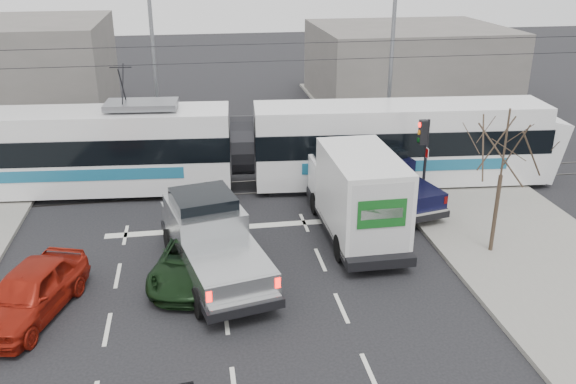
{
  "coord_description": "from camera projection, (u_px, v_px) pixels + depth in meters",
  "views": [
    {
      "loc": [
        -2.3,
        -14.87,
        9.96
      ],
      "look_at": [
        0.88,
        4.84,
        1.8
      ],
      "focal_mm": 38.0,
      "sensor_mm": 36.0,
      "label": 1
    }
  ],
  "objects": [
    {
      "name": "street_lamp_near",
      "position": [
        388.0,
        51.0,
        29.64
      ],
      "size": [
        2.38,
        0.25,
        9.0
      ],
      "color": "slate",
      "rests_on": "ground"
    },
    {
      "name": "catenary",
      "position": [
        247.0,
        101.0,
        25.37
      ],
      "size": [
        60.0,
        0.2,
        7.0
      ],
      "color": "black",
      "rests_on": "ground"
    },
    {
      "name": "navy_pickup",
      "position": [
        388.0,
        179.0,
        24.78
      ],
      "size": [
        3.02,
        5.51,
        2.2
      ],
      "rotation": [
        0.0,
        0.0,
        0.22
      ],
      "color": "black",
      "rests_on": "ground"
    },
    {
      "name": "rails",
      "position": [
        250.0,
        187.0,
        26.83
      ],
      "size": [
        60.0,
        1.6,
        0.03
      ],
      "primitive_type": "cube",
      "color": "#33302D",
      "rests_on": "ground"
    },
    {
      "name": "building_right",
      "position": [
        407.0,
        65.0,
        40.46
      ],
      "size": [
        12.0,
        10.0,
        5.0
      ],
      "primitive_type": "cube",
      "color": "slate",
      "rests_on": "ground"
    },
    {
      "name": "tram",
      "position": [
        241.0,
        147.0,
        26.06
      ],
      "size": [
        26.4,
        4.69,
        5.36
      ],
      "rotation": [
        0.0,
        0.0,
        -0.08
      ],
      "color": "white",
      "rests_on": "ground"
    },
    {
      "name": "street_lamp_far",
      "position": [
        149.0,
        51.0,
        29.77
      ],
      "size": [
        2.38,
        0.25,
        9.0
      ],
      "color": "slate",
      "rests_on": "ground"
    },
    {
      "name": "silver_pickup",
      "position": [
        211.0,
        237.0,
        19.62
      ],
      "size": [
        3.61,
        6.89,
        2.38
      ],
      "rotation": [
        0.0,
        0.0,
        0.22
      ],
      "color": "black",
      "rests_on": "ground"
    },
    {
      "name": "traffic_signal",
      "position": [
        424.0,
        145.0,
        23.55
      ],
      "size": [
        0.44,
        0.44,
        3.6
      ],
      "color": "black",
      "rests_on": "ground"
    },
    {
      "name": "red_car",
      "position": [
        30.0,
        292.0,
        17.32
      ],
      "size": [
        3.13,
        4.78,
        1.51
      ],
      "primitive_type": "imported",
      "rotation": [
        0.0,
        0.0,
        -0.33
      ],
      "color": "maroon",
      "rests_on": "ground"
    },
    {
      "name": "box_truck",
      "position": [
        357.0,
        195.0,
        21.78
      ],
      "size": [
        2.33,
        6.64,
        3.31
      ],
      "rotation": [
        0.0,
        0.0,
        0.01
      ],
      "color": "black",
      "rests_on": "ground"
    },
    {
      "name": "green_car",
      "position": [
        194.0,
        257.0,
        19.45
      ],
      "size": [
        3.23,
        5.16,
        1.33
      ],
      "primitive_type": "imported",
      "rotation": [
        0.0,
        0.0,
        -0.23
      ],
      "color": "black",
      "rests_on": "ground"
    },
    {
      "name": "ground",
      "position": [
        285.0,
        313.0,
        17.7
      ],
      "size": [
        120.0,
        120.0,
        0.0
      ],
      "primitive_type": "plane",
      "color": "black",
      "rests_on": "ground"
    },
    {
      "name": "bare_tree",
      "position": [
        504.0,
        149.0,
        19.67
      ],
      "size": [
        2.4,
        2.4,
        5.0
      ],
      "color": "#47382B",
      "rests_on": "ground"
    },
    {
      "name": "sidewalk_right",
      "position": [
        569.0,
        285.0,
        19.0
      ],
      "size": [
        6.0,
        60.0,
        0.15
      ],
      "primitive_type": "cube",
      "color": "gray",
      "rests_on": "ground"
    }
  ]
}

